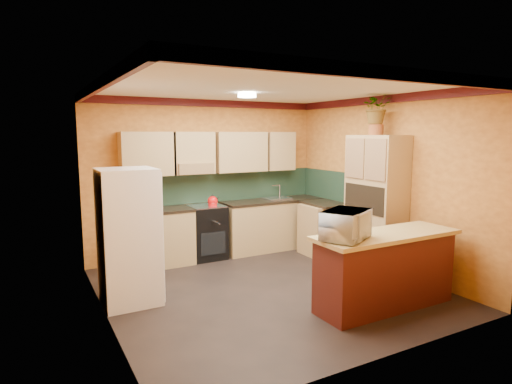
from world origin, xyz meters
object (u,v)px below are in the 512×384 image
breakfast_bar (385,272)px  stove (206,232)px  base_cabinets_back (239,229)px  pantry (376,204)px  fridge (129,237)px  microwave (346,225)px

breakfast_bar → stove: bearing=110.4°
base_cabinets_back → stove: bearing=-180.0°
breakfast_bar → pantry: bearing=51.2°
fridge → microwave: bearing=-38.6°
breakfast_bar → microwave: microwave is taller
base_cabinets_back → pantry: bearing=-53.8°
base_cabinets_back → microwave: microwave is taller
stove → fridge: fridge is taller
fridge → pantry: bearing=-8.5°
base_cabinets_back → fridge: size_ratio=2.15×
pantry → microwave: 1.89m
breakfast_bar → microwave: (-0.64, 0.00, 0.66)m
fridge → breakfast_bar: bearing=-31.3°
stove → breakfast_bar: size_ratio=0.51×
base_cabinets_back → breakfast_bar: same height
breakfast_bar → microwave: size_ratio=2.99×
stove → microwave: (0.48, -3.01, 0.64)m
base_cabinets_back → fridge: 2.63m
base_cabinets_back → stove: (-0.62, -0.00, 0.02)m
pantry → breakfast_bar: size_ratio=1.17×
pantry → microwave: bearing=-144.1°
base_cabinets_back → fridge: (-2.21, -1.36, 0.41)m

